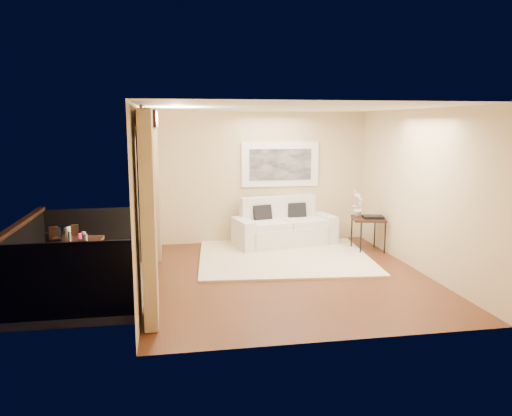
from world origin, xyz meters
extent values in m
plane|color=#592F1A|center=(0.00, 0.00, 0.00)|extent=(5.00, 5.00, 0.00)
plane|color=white|center=(0.00, 0.00, 2.70)|extent=(5.00, 5.00, 0.00)
plane|color=#C8B386|center=(0.00, 2.50, 1.35)|extent=(4.50, 0.00, 4.50)
plane|color=#C8B386|center=(0.00, -2.50, 1.35)|extent=(4.50, 0.00, 4.50)
plane|color=#C8B386|center=(2.25, 0.00, 1.35)|extent=(0.00, 5.00, 5.00)
plane|color=#C8B386|center=(-2.25, 1.85, 1.35)|extent=(0.00, 2.70, 2.70)
plane|color=#C8B386|center=(-2.25, -1.85, 1.35)|extent=(0.00, 2.70, 2.70)
plane|color=#C8B386|center=(-2.25, 0.00, 2.55)|extent=(0.00, 2.40, 2.40)
cube|color=black|center=(-2.13, 0.00, 2.52)|extent=(0.28, 2.40, 0.22)
cube|color=#605B56|center=(-3.15, 0.00, -0.06)|extent=(1.80, 2.60, 0.12)
cube|color=black|center=(-4.01, 0.00, 0.50)|extent=(0.06, 2.60, 1.00)
cube|color=black|center=(-3.15, 1.27, 0.50)|extent=(1.80, 0.06, 1.00)
cube|color=black|center=(-3.15, -1.27, 0.50)|extent=(1.80, 0.06, 1.00)
cube|color=black|center=(-4.01, 0.00, 1.02)|extent=(0.10, 2.60, 0.06)
cube|color=tan|center=(-2.11, 1.55, 1.32)|extent=(0.16, 0.75, 2.62)
cube|color=tan|center=(-2.11, -1.55, 1.32)|extent=(0.16, 0.75, 2.62)
cylinder|color=#4C473F|center=(-2.11, 0.00, 2.63)|extent=(0.04, 4.80, 0.04)
cube|color=white|center=(0.43, 2.47, 1.62)|extent=(1.62, 0.05, 0.92)
cube|color=black|center=(0.43, 2.44, 1.62)|extent=(1.30, 0.02, 0.64)
cube|color=beige|center=(0.20, 1.07, 0.02)|extent=(3.32, 2.96, 0.04)
cube|color=white|center=(0.43, 2.02, 0.20)|extent=(1.77, 1.16, 0.40)
cube|color=white|center=(0.37, 2.35, 0.58)|extent=(1.64, 0.52, 0.79)
cube|color=white|center=(-0.45, 1.85, 0.30)|extent=(0.39, 0.89, 0.60)
cube|color=white|center=(1.31, 2.19, 0.30)|extent=(0.39, 0.89, 0.60)
cube|color=white|center=(0.05, 1.92, 0.47)|extent=(0.90, 0.90, 0.13)
cube|color=white|center=(0.82, 2.07, 0.47)|extent=(0.90, 0.90, 0.13)
cube|color=black|center=(0.00, 2.13, 0.63)|extent=(0.42, 0.28, 0.39)
cube|color=black|center=(0.75, 2.28, 0.63)|extent=(0.40, 0.20, 0.39)
cube|color=black|center=(1.93, 1.31, 0.64)|extent=(0.72, 0.72, 0.04)
cylinder|color=black|center=(1.69, 1.07, 0.31)|extent=(0.03, 0.03, 0.62)
cylinder|color=black|center=(2.17, 1.07, 0.31)|extent=(0.03, 0.03, 0.62)
cylinder|color=black|center=(1.69, 1.56, 0.31)|extent=(0.03, 0.03, 0.62)
cylinder|color=black|center=(2.17, 1.56, 0.31)|extent=(0.03, 0.03, 0.62)
cube|color=black|center=(1.99, 1.25, 0.69)|extent=(0.43, 0.35, 0.05)
imported|color=white|center=(1.75, 1.42, 0.92)|extent=(0.32, 0.32, 0.52)
cube|color=black|center=(-3.19, -0.49, 0.80)|extent=(0.75, 0.75, 0.06)
cylinder|color=black|center=(-3.48, -0.78, 0.39)|extent=(0.04, 0.04, 0.77)
cylinder|color=black|center=(-2.90, -0.78, 0.39)|extent=(0.04, 0.04, 0.77)
cylinder|color=black|center=(-3.48, -0.21, 0.39)|extent=(0.04, 0.04, 0.77)
cylinder|color=black|center=(-2.90, -0.21, 0.39)|extent=(0.04, 0.04, 0.77)
cube|color=black|center=(-3.47, 0.14, 0.45)|extent=(0.53, 0.53, 0.05)
cube|color=black|center=(-3.41, -0.04, 0.69)|extent=(0.41, 0.18, 0.55)
cylinder|color=black|center=(-3.37, 0.36, 0.21)|extent=(0.03, 0.03, 0.43)
cylinder|color=black|center=(-3.69, 0.25, 0.21)|extent=(0.03, 0.03, 0.43)
cylinder|color=black|center=(-3.26, 0.04, 0.21)|extent=(0.03, 0.03, 0.43)
cylinder|color=black|center=(-3.58, -0.07, 0.21)|extent=(0.03, 0.03, 0.43)
cube|color=black|center=(-3.48, -0.14, 0.40)|extent=(0.42, 0.42, 0.04)
cube|color=black|center=(-3.50, 0.02, 0.62)|extent=(0.37, 0.09, 0.48)
cylinder|color=black|center=(-3.61, -0.31, 0.19)|extent=(0.03, 0.03, 0.38)
cylinder|color=black|center=(-3.31, -0.27, 0.19)|extent=(0.03, 0.03, 0.38)
cylinder|color=black|center=(-3.65, -0.02, 0.19)|extent=(0.03, 0.03, 0.38)
cylinder|color=black|center=(-3.35, 0.02, 0.19)|extent=(0.03, 0.03, 0.38)
cylinder|color=silver|center=(-3.33, -0.37, 0.93)|extent=(0.18, 0.18, 0.20)
cylinder|color=red|center=(-3.13, -0.32, 0.87)|extent=(0.06, 0.06, 0.07)
cylinder|color=white|center=(-3.21, -0.69, 0.92)|extent=(0.04, 0.04, 0.18)
cylinder|color=silver|center=(-3.02, -0.61, 0.89)|extent=(0.06, 0.06, 0.12)
cylinder|color=silver|center=(-3.06, -0.45, 0.89)|extent=(0.06, 0.06, 0.12)
camera|label=1|loc=(-1.85, -7.63, 2.46)|focal=35.00mm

